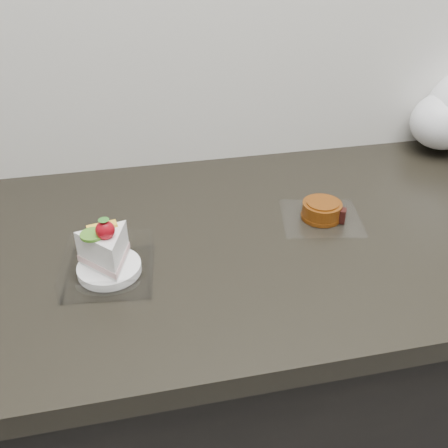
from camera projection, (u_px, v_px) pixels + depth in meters
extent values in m
cube|color=black|center=(282.00, 390.00, 1.19)|extent=(2.00, 0.60, 0.86)
cube|color=black|center=(297.00, 235.00, 0.94)|extent=(2.04, 0.64, 0.04)
cube|color=white|center=(110.00, 273.00, 0.81)|extent=(0.16, 0.16, 0.00)
cylinder|color=white|center=(109.00, 268.00, 0.81)|extent=(0.10, 0.10, 0.01)
ellipsoid|color=#B80C1F|center=(105.00, 230.00, 0.76)|extent=(0.03, 0.03, 0.03)
cone|color=#2D7223|center=(104.00, 222.00, 0.75)|extent=(0.02, 0.02, 0.01)
cylinder|color=#4C932A|center=(92.00, 235.00, 0.76)|extent=(0.04, 0.04, 0.00)
cube|color=yellow|center=(102.00, 226.00, 0.78)|extent=(0.05, 0.03, 0.00)
cube|color=white|center=(321.00, 218.00, 0.95)|extent=(0.17, 0.16, 0.00)
cylinder|color=brown|center=(322.00, 210.00, 0.94)|extent=(0.08, 0.08, 0.03)
cylinder|color=brown|center=(321.00, 216.00, 0.95)|extent=(0.08, 0.08, 0.01)
cylinder|color=brown|center=(323.00, 203.00, 0.94)|extent=(0.06, 0.06, 0.00)
cube|color=black|center=(340.00, 215.00, 0.93)|extent=(0.03, 0.03, 0.03)
ellipsoid|color=white|center=(445.00, 121.00, 1.16)|extent=(0.18, 0.17, 0.13)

